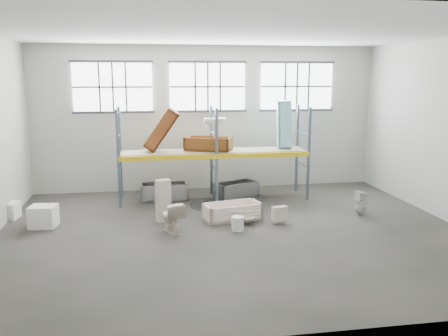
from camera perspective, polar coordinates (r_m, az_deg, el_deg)
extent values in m
cube|color=#4B4841|center=(12.28, 1.16, -7.98)|extent=(12.00, 10.00, 0.10)
cube|color=silver|center=(11.67, 1.26, 16.43)|extent=(12.00, 10.00, 0.10)
cube|color=#B7B6A9|center=(16.67, -2.01, 6.02)|extent=(12.00, 0.10, 5.00)
cube|color=beige|center=(6.87, 8.99, -1.29)|extent=(12.00, 0.10, 5.00)
cube|color=white|center=(16.39, -13.30, 9.51)|extent=(2.60, 0.04, 1.60)
cube|color=white|center=(16.50, -1.99, 9.80)|extent=(2.60, 0.04, 1.60)
cube|color=white|center=(17.21, 8.79, 9.73)|extent=(2.60, 0.04, 1.60)
cube|color=slate|center=(14.55, -12.66, 1.06)|extent=(0.08, 0.08, 3.00)
cube|color=slate|center=(15.73, -12.44, 1.80)|extent=(0.08, 0.08, 3.00)
cube|color=slate|center=(14.68, -0.90, 1.41)|extent=(0.08, 0.08, 3.00)
cube|color=slate|center=(15.85, -1.54, 2.13)|extent=(0.08, 0.08, 3.00)
cube|color=slate|center=(15.41, 10.21, 1.70)|extent=(0.08, 0.08, 3.00)
cube|color=slate|center=(16.53, 8.82, 2.37)|extent=(0.08, 0.08, 3.00)
cube|color=yellow|center=(14.68, -0.90, 1.41)|extent=(6.00, 0.10, 0.14)
cube|color=yellow|center=(15.85, -1.54, 2.13)|extent=(6.00, 0.10, 0.14)
cube|color=gray|center=(15.25, -1.23, 2.08)|extent=(5.90, 1.10, 0.03)
cylinder|color=black|center=(14.81, -0.76, -4.44)|extent=(1.80, 1.80, 0.00)
cube|color=beige|center=(12.98, 6.73, -5.48)|extent=(0.45, 0.30, 0.39)
imported|color=beige|center=(12.82, 2.82, -6.18)|extent=(0.43, 0.43, 0.14)
imported|color=#F1DFCC|center=(12.22, -6.36, -5.91)|extent=(0.70, 0.90, 0.81)
cube|color=beige|center=(13.09, -7.35, -3.96)|extent=(0.45, 0.38, 1.18)
imported|color=silver|center=(14.24, 16.22, -4.03)|extent=(0.40, 0.39, 0.72)
imported|color=silver|center=(14.86, -1.12, 3.85)|extent=(0.84, 0.73, 0.62)
cylinder|color=silver|center=(12.34, 1.65, -6.74)|extent=(0.40, 0.40, 0.37)
cube|color=white|center=(13.50, -21.01, -5.47)|extent=(0.75, 0.67, 0.57)
cube|color=white|center=(14.67, -24.69, -4.70)|extent=(0.62, 0.62, 0.46)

